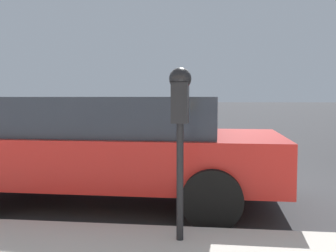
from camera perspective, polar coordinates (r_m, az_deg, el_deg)
ground_plane at (r=6.03m, az=2.05°, el=-8.97°), size 220.00×220.00×0.00m
parking_meter at (r=3.32m, az=1.77°, el=2.45°), size 0.21×0.19×1.48m
car_red at (r=5.18m, az=-8.16°, el=-2.86°), size 2.13×4.44×1.38m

